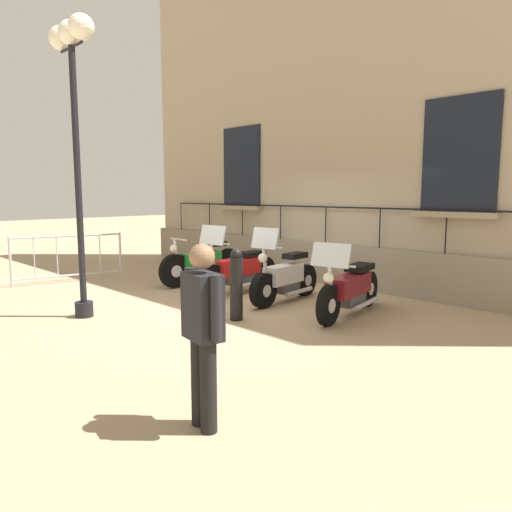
{
  "coord_description": "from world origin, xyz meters",
  "views": [
    {
      "loc": [
        6.05,
        6.23,
        1.96
      ],
      "look_at": [
        -0.1,
        0.0,
        0.8
      ],
      "focal_mm": 33.49,
      "sensor_mm": 36.0,
      "label": 1
    }
  ],
  "objects": [
    {
      "name": "motorcycle_maroon",
      "position": [
        -0.3,
        1.94,
        0.43
      ],
      "size": [
        2.13,
        0.75,
        1.23
      ],
      "color": "black",
      "rests_on": "ground_plane"
    },
    {
      "name": "crowd_barrier",
      "position": [
        1.68,
        -4.08,
        0.57
      ],
      "size": [
        2.26,
        0.6,
        1.05
      ],
      "color": "#B7B7BF",
      "rests_on": "ground_plane"
    },
    {
      "name": "ground_plane",
      "position": [
        0.0,
        0.0,
        0.0
      ],
      "size": [
        60.0,
        60.0,
        0.0
      ],
      "primitive_type": "plane",
      "color": "tan"
    },
    {
      "name": "bollard",
      "position": [
        1.18,
        0.87,
        0.56
      ],
      "size": [
        0.2,
        0.2,
        1.11
      ],
      "color": "black",
      "rests_on": "ground_plane"
    },
    {
      "name": "pedestrian_standing",
      "position": [
        3.69,
        3.23,
        0.87
      ],
      "size": [
        0.28,
        0.52,
        1.56
      ],
      "color": "black",
      "rests_on": "ground_plane"
    },
    {
      "name": "building_facade",
      "position": [
        -2.61,
        0.0,
        4.16
      ],
      "size": [
        0.82,
        12.5,
        8.6
      ],
      "color": "tan",
      "rests_on": "ground_plane"
    },
    {
      "name": "lamppost",
      "position": [
        2.78,
        -0.98,
        3.51
      ],
      "size": [
        0.37,
        1.07,
        4.5
      ],
      "color": "black",
      "rests_on": "ground_plane"
    },
    {
      "name": "motorcycle_red",
      "position": [
        -0.2,
        -0.59,
        0.45
      ],
      "size": [
        2.14,
        0.74,
        1.37
      ],
      "color": "black",
      "rests_on": "ground_plane"
    },
    {
      "name": "motorcycle_white",
      "position": [
        -0.29,
        0.55,
        0.42
      ],
      "size": [
        1.89,
        0.64,
        1.37
      ],
      "color": "black",
      "rests_on": "ground_plane"
    },
    {
      "name": "motorcycle_green",
      "position": [
        -0.32,
        -1.86,
        0.43
      ],
      "size": [
        2.16,
        0.57,
        1.03
      ],
      "color": "black",
      "rests_on": "ground_plane"
    }
  ]
}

